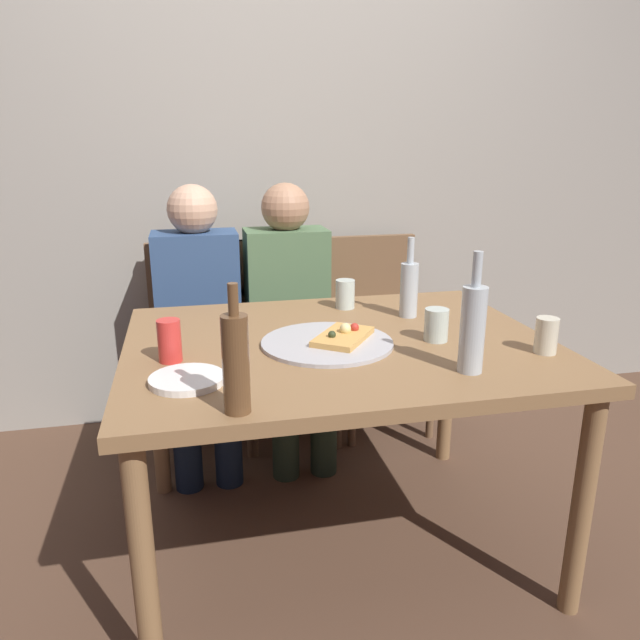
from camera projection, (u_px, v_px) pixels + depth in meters
ground_plane at (337, 540)px, 2.09m from camera, size 8.00×8.00×0.00m
back_wall at (278, 150)px, 2.82m from camera, size 6.00×0.10×2.60m
dining_table at (338, 363)px, 1.89m from camera, size 1.31×1.03×0.74m
pizza_tray at (327, 343)px, 1.83m from camera, size 0.41×0.41×0.01m
pizza_slice_last at (343, 336)px, 1.84m from camera, size 0.23×0.25×0.05m
wine_bottle at (409, 288)px, 2.09m from camera, size 0.06×0.06×0.28m
beer_bottle at (473, 327)px, 1.58m from camera, size 0.07×0.07×0.33m
water_bottle at (236, 362)px, 1.34m from camera, size 0.06×0.06×0.30m
tumbler_near at (436, 325)px, 1.85m from camera, size 0.07×0.07×0.10m
tumbler_far at (345, 294)px, 2.21m from camera, size 0.07×0.07×0.11m
wine_glass at (546, 335)px, 1.75m from camera, size 0.07×0.07×0.11m
soda_can at (169, 341)px, 1.68m from camera, size 0.07×0.07×0.12m
plate_stack at (187, 379)px, 1.54m from camera, size 0.20×0.20×0.02m
chair_left at (200, 331)px, 2.71m from camera, size 0.44×0.44×0.90m
chair_middle at (285, 325)px, 2.79m from camera, size 0.44×0.44×0.90m
chair_right at (376, 319)px, 2.88m from camera, size 0.44×0.44×0.90m
guest_in_sweater at (199, 313)px, 2.53m from camera, size 0.36×0.56×1.17m
guest_in_beanie at (290, 307)px, 2.61m from camera, size 0.36×0.56×1.17m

